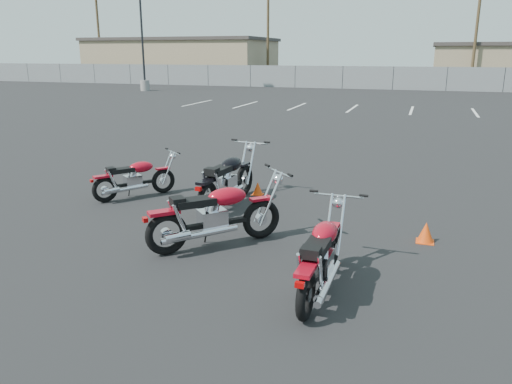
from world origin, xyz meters
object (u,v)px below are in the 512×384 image
(motorcycle_front_red, at_px, (134,178))
(motorcycle_third_red, at_px, (322,257))
(motorcycle_rear_red, at_px, (215,215))
(motorcycle_second_black, at_px, (227,180))

(motorcycle_front_red, distance_m, motorcycle_third_red, 5.27)
(motorcycle_front_red, relative_size, motorcycle_rear_red, 0.87)
(motorcycle_rear_red, bearing_deg, motorcycle_front_red, 143.53)
(motorcycle_front_red, height_order, motorcycle_rear_red, motorcycle_rear_red)
(motorcycle_second_black, bearing_deg, motorcycle_front_red, -176.47)
(motorcycle_front_red, xyz_separation_m, motorcycle_second_black, (1.97, 0.12, 0.10))
(motorcycle_front_red, relative_size, motorcycle_third_red, 0.79)
(motorcycle_third_red, bearing_deg, motorcycle_second_black, 129.03)
(motorcycle_front_red, bearing_deg, motorcycle_second_black, 3.53)
(motorcycle_front_red, bearing_deg, motorcycle_rear_red, -36.47)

